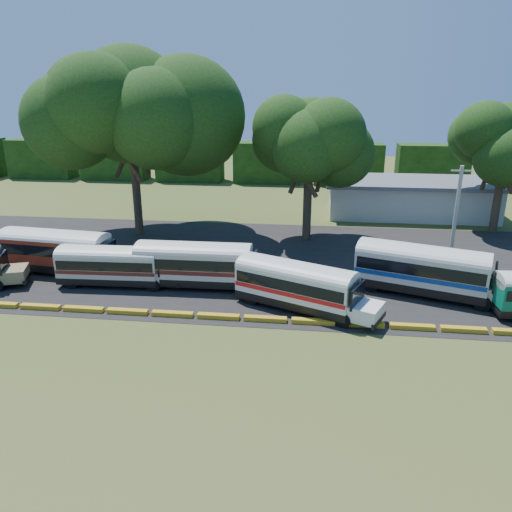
# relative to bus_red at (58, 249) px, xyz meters

# --- Properties ---
(ground) EXTENTS (160.00, 160.00, 0.00)m
(ground) POSITION_rel_bus_red_xyz_m (12.50, -7.65, -1.98)
(ground) COLOR #334D19
(ground) RESTS_ON ground
(asphalt_strip) EXTENTS (64.00, 24.00, 0.02)m
(asphalt_strip) POSITION_rel_bus_red_xyz_m (13.50, 4.35, -1.97)
(asphalt_strip) COLOR black
(asphalt_strip) RESTS_ON ground
(curb) EXTENTS (53.70, 0.45, 0.30)m
(curb) POSITION_rel_bus_red_xyz_m (12.50, -6.65, -1.83)
(curb) COLOR orange
(curb) RESTS_ON ground
(terminal_building) EXTENTS (19.00, 9.00, 4.00)m
(terminal_building) POSITION_rel_bus_red_xyz_m (30.50, 22.35, 0.05)
(terminal_building) COLOR beige
(terminal_building) RESTS_ON ground
(treeline_backdrop) EXTENTS (130.00, 4.00, 6.00)m
(treeline_backdrop) POSITION_rel_bus_red_xyz_m (12.50, 40.35, 1.02)
(treeline_backdrop) COLOR black
(treeline_backdrop) RESTS_ON ground
(bus_red) EXTENTS (10.71, 3.64, 3.45)m
(bus_red) POSITION_rel_bus_red_xyz_m (0.00, 0.00, 0.00)
(bus_red) COLOR black
(bus_red) RESTS_ON ground
(bus_cream_west) EXTENTS (9.15, 2.57, 2.98)m
(bus_cream_west) POSITION_rel_bus_red_xyz_m (5.21, -2.01, -0.29)
(bus_cream_west) COLOR black
(bus_cream_west) RESTS_ON ground
(bus_cream_east) EXTENTS (10.26, 2.67, 3.36)m
(bus_cream_east) POSITION_rel_bus_red_xyz_m (11.48, -1.57, -0.08)
(bus_cream_east) COLOR black
(bus_cream_east) RESTS_ON ground
(bus_white_red) EXTENTS (9.90, 6.14, 3.21)m
(bus_white_red) POSITION_rel_bus_red_xyz_m (18.97, -4.56, -0.16)
(bus_white_red) COLOR black
(bus_white_red) RESTS_ON ground
(bus_white_blue) EXTENTS (11.13, 6.07, 3.57)m
(bus_white_blue) POSITION_rel_bus_red_xyz_m (27.61, -1.07, 0.04)
(bus_white_blue) COLOR black
(bus_white_blue) RESTS_ON ground
(tree_west) EXTENTS (14.52, 14.52, 17.65)m
(tree_west) POSITION_rel_bus_red_xyz_m (2.52, 11.27, 10.32)
(tree_west) COLOR #372C1B
(tree_west) RESTS_ON ground
(tree_center) EXTENTS (8.97, 8.97, 13.09)m
(tree_center) POSITION_rel_bus_red_xyz_m (19.10, 11.66, 7.76)
(tree_center) COLOR #372C1B
(tree_center) RESTS_ON ground
(tree_east) EXTENTS (8.73, 8.73, 12.63)m
(tree_east) POSITION_rel_bus_red_xyz_m (37.86, 16.42, 7.39)
(tree_east) COLOR #372C1B
(tree_east) RESTS_ON ground
(utility_pole) EXTENTS (1.60, 0.30, 8.11)m
(utility_pole) POSITION_rel_bus_red_xyz_m (31.17, 5.97, 2.19)
(utility_pole) COLOR gray
(utility_pole) RESTS_ON ground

